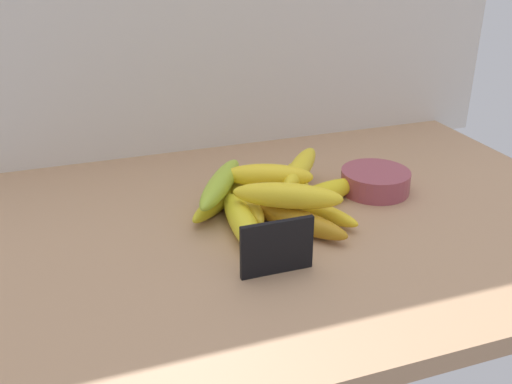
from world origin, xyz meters
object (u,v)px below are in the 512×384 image
object	(u,v)px
banana_5	(244,199)
banana_10	(221,183)
banana_6	(267,196)
banana_4	(296,220)
banana_2	(256,187)
banana_11	(269,176)
banana_1	(242,222)
fruit_bowl	(375,181)
banana_3	(299,185)
banana_12	(301,167)
banana_0	(221,198)
banana_8	(306,206)
banana_7	(319,196)
chalkboard_sign	(277,249)
banana_9	(287,196)

from	to	relation	value
banana_5	banana_10	bearing A→B (deg)	169.76
banana_6	banana_4	bearing A→B (deg)	-83.83
banana_2	banana_11	bearing A→B (deg)	-72.20
banana_1	fruit_bowl	bearing A→B (deg)	14.29
banana_3	banana_10	size ratio (longest dim) A/B	0.95
banana_6	banana_10	size ratio (longest dim) A/B	0.87
banana_11	banana_12	world-z (taller)	banana_11
banana_1	banana_6	distance (cm)	11.41
banana_0	banana_3	xyz separation A→B (cm)	(15.23, 0.66, 0.07)
banana_4	banana_3	bearing A→B (deg)	64.93
banana_1	banana_8	bearing A→B (deg)	11.76
banana_2	banana_6	bearing A→B (deg)	-77.09
banana_5	banana_6	world-z (taller)	banana_5
banana_3	banana_8	world-z (taller)	banana_3
banana_7	banana_8	bearing A→B (deg)	-145.94
chalkboard_sign	banana_6	xyz separation A→B (cm)	(6.42, 21.29, -2.13)
chalkboard_sign	banana_6	bearing A→B (deg)	73.22
banana_1	banana_12	bearing A→B (deg)	36.17
banana_4	banana_9	size ratio (longest dim) A/B	1.07
banana_1	banana_11	world-z (taller)	banana_11
banana_4	banana_6	xyz separation A→B (cm)	(-1.14, 10.51, -0.19)
banana_2	banana_6	xyz separation A→B (cm)	(0.80, -3.49, -0.46)
banana_5	banana_11	world-z (taller)	banana_11
banana_2	banana_9	world-z (taller)	banana_9
banana_7	banana_12	world-z (taller)	banana_12
banana_3	banana_6	bearing A→B (deg)	-160.52
banana_12	banana_7	bearing A→B (deg)	-78.89
banana_9	banana_12	bearing A→B (deg)	57.63
chalkboard_sign	banana_12	distance (cm)	27.37
banana_6	banana_7	distance (cm)	9.27
banana_9	banana_8	bearing A→B (deg)	33.99
banana_0	banana_11	distance (cm)	9.33
fruit_bowl	banana_3	bearing A→B (deg)	164.72
banana_9	banana_4	bearing A→B (deg)	-48.09
banana_6	banana_8	distance (cm)	7.78
banana_3	banana_4	world-z (taller)	banana_4
banana_0	banana_9	size ratio (longest dim) A/B	1.09
banana_0	banana_7	bearing A→B (deg)	-18.33
banana_7	banana_11	size ratio (longest dim) A/B	1.23
banana_3	banana_11	size ratio (longest dim) A/B	1.23
banana_1	banana_3	size ratio (longest dim) A/B	1.05
banana_1	banana_7	size ratio (longest dim) A/B	1.05
chalkboard_sign	fruit_bowl	distance (cm)	34.24
banana_6	banana_12	xyz separation A→B (cm)	(7.40, 2.29, 3.66)
banana_0	banana_1	xyz separation A→B (cm)	(0.49, -10.51, 0.42)
banana_11	banana_12	bearing A→B (deg)	17.03
banana_10	banana_3	bearing A→B (deg)	7.56
banana_3	banana_8	xyz separation A→B (cm)	(-2.32, -8.58, -0.06)
chalkboard_sign	banana_9	world-z (taller)	chalkboard_sign
banana_11	banana_12	distance (cm)	7.45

